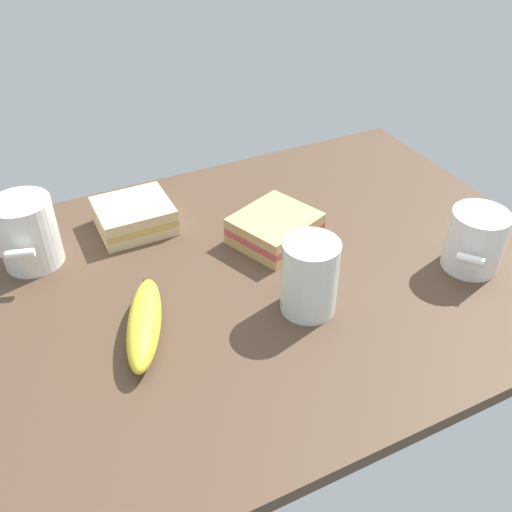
% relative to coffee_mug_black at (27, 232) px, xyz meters
% --- Properties ---
extents(tabletop, '(0.90, 0.64, 0.02)m').
position_rel_coffee_mug_black_xyz_m(tabletop, '(0.28, -0.17, -0.06)').
color(tabletop, '#4C3828').
rests_on(tabletop, ground).
extents(coffee_mug_black, '(0.08, 0.11, 0.10)m').
position_rel_coffee_mug_black_xyz_m(coffee_mug_black, '(0.00, 0.00, 0.00)').
color(coffee_mug_black, white).
rests_on(coffee_mug_black, tabletop).
extents(coffee_mug_milky, '(0.10, 0.09, 0.09)m').
position_rel_coffee_mug_black_xyz_m(coffee_mug_milky, '(0.57, -0.29, -0.01)').
color(coffee_mug_milky, white).
rests_on(coffee_mug_milky, tabletop).
extents(sandwich_main, '(0.15, 0.14, 0.04)m').
position_rel_coffee_mug_black_xyz_m(sandwich_main, '(0.34, -0.11, -0.03)').
color(sandwich_main, tan).
rests_on(sandwich_main, tabletop).
extents(sandwich_side, '(0.11, 0.10, 0.04)m').
position_rel_coffee_mug_black_xyz_m(sandwich_side, '(0.16, 0.02, -0.03)').
color(sandwich_side, beige).
rests_on(sandwich_side, tabletop).
extents(glass_of_milk, '(0.07, 0.07, 0.11)m').
position_rel_coffee_mug_black_xyz_m(glass_of_milk, '(0.31, -0.26, -0.01)').
color(glass_of_milk, silver).
rests_on(glass_of_milk, tabletop).
extents(banana, '(0.10, 0.17, 0.04)m').
position_rel_coffee_mug_black_xyz_m(banana, '(0.10, -0.22, -0.03)').
color(banana, yellow).
rests_on(banana, tabletop).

